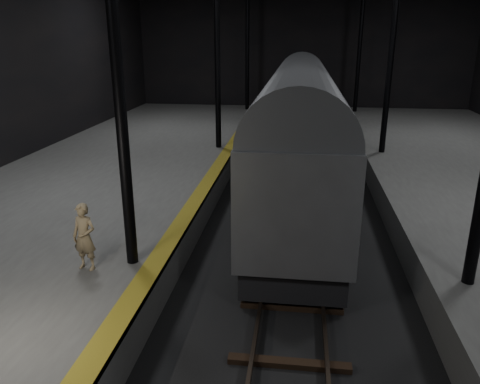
# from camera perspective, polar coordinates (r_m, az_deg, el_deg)

# --- Properties ---
(ground) EXTENTS (44.00, 44.00, 0.00)m
(ground) POSITION_cam_1_polar(r_m,az_deg,el_deg) (14.93, 6.66, -5.72)
(ground) COLOR black
(ground) RESTS_ON ground
(platform_left) EXTENTS (9.00, 43.80, 1.00)m
(platform_left) POSITION_cam_1_polar(r_m,az_deg,el_deg) (16.54, -20.24, -2.45)
(platform_left) COLOR #4F4F4C
(platform_left) RESTS_ON ground
(tactile_strip) EXTENTS (0.50, 43.80, 0.01)m
(tactile_strip) POSITION_cam_1_polar(r_m,az_deg,el_deg) (14.91, -5.78, -1.55)
(tactile_strip) COLOR olive
(tactile_strip) RESTS_ON platform_left
(track) EXTENTS (2.40, 43.00, 0.24)m
(track) POSITION_cam_1_polar(r_m,az_deg,el_deg) (14.90, 6.67, -5.48)
(track) COLOR #3F3328
(track) RESTS_ON ground
(train) EXTENTS (2.84, 18.96, 5.07)m
(train) POSITION_cam_1_polar(r_m,az_deg,el_deg) (19.02, 7.26, 8.52)
(train) COLOR gray
(train) RESTS_ON ground
(woman) EXTENTS (0.63, 0.47, 1.58)m
(woman) POSITION_cam_1_polar(r_m,az_deg,el_deg) (11.18, -18.43, -5.22)
(woman) COLOR #9C865F
(woman) RESTS_ON platform_left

